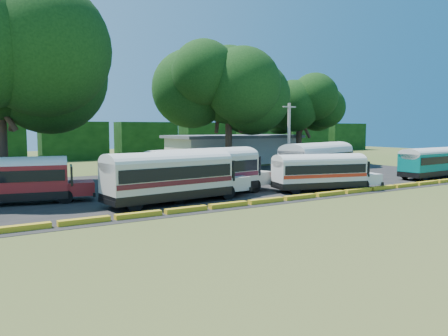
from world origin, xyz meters
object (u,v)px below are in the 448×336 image
bus_white_red (321,170)px  bus_teal (431,161)px  bus_cream_west (172,174)px  bus_red (8,177)px

bus_white_red → bus_teal: (15.55, 0.52, 0.08)m
bus_cream_west → bus_teal: (28.18, -0.51, -0.21)m
bus_cream_west → bus_white_red: size_ratio=1.16×
bus_red → bus_teal: bus_red is taller
bus_teal → bus_red: bearing=167.9°
bus_cream_west → bus_white_red: bearing=-10.5°
bus_cream_west → bus_teal: bearing=-6.8°
bus_cream_west → bus_red: bearing=144.6°
bus_white_red → bus_teal: size_ratio=0.99×
bus_red → bus_cream_west: bus_cream_west is taller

